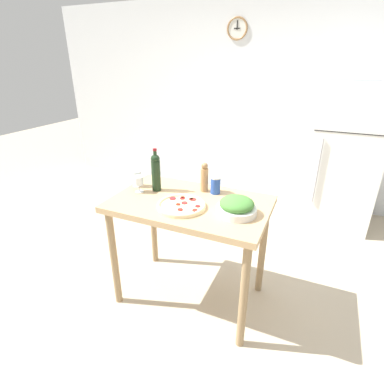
{
  "coord_description": "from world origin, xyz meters",
  "views": [
    {
      "loc": [
        0.82,
        -1.82,
        1.86
      ],
      "look_at": [
        0.0,
        0.04,
        0.95
      ],
      "focal_mm": 28.0,
      "sensor_mm": 36.0,
      "label": 1
    }
  ],
  "objects_px": {
    "wine_glass_far": "(136,176)",
    "homemade_pizza": "(181,205)",
    "pepper_mill": "(204,178)",
    "salt_canister": "(215,185)",
    "wine_glass_near": "(139,181)",
    "refrigerator": "(344,158)",
    "wine_bottle": "(156,172)",
    "salad_bowl": "(237,207)"
  },
  "relations": [
    {
      "from": "wine_bottle",
      "to": "wine_glass_far",
      "type": "distance_m",
      "value": 0.2
    },
    {
      "from": "wine_bottle",
      "to": "salt_canister",
      "type": "height_order",
      "value": "wine_bottle"
    },
    {
      "from": "pepper_mill",
      "to": "homemade_pizza",
      "type": "relative_size",
      "value": 0.68
    },
    {
      "from": "wine_bottle",
      "to": "wine_glass_near",
      "type": "xyz_separation_m",
      "value": [
        -0.11,
        -0.09,
        -0.07
      ]
    },
    {
      "from": "wine_glass_far",
      "to": "pepper_mill",
      "type": "xyz_separation_m",
      "value": [
        0.55,
        0.13,
        0.02
      ]
    },
    {
      "from": "refrigerator",
      "to": "pepper_mill",
      "type": "xyz_separation_m",
      "value": [
        -1.06,
        -1.7,
        0.19
      ]
    },
    {
      "from": "wine_glass_far",
      "to": "pepper_mill",
      "type": "bearing_deg",
      "value": 13.46
    },
    {
      "from": "wine_glass_far",
      "to": "salt_canister",
      "type": "height_order",
      "value": "salt_canister"
    },
    {
      "from": "pepper_mill",
      "to": "wine_glass_near",
      "type": "bearing_deg",
      "value": -154.23
    },
    {
      "from": "refrigerator",
      "to": "wine_bottle",
      "type": "height_order",
      "value": "refrigerator"
    },
    {
      "from": "wine_bottle",
      "to": "salad_bowl",
      "type": "distance_m",
      "value": 0.72
    },
    {
      "from": "salad_bowl",
      "to": "homemade_pizza",
      "type": "height_order",
      "value": "salad_bowl"
    },
    {
      "from": "salt_canister",
      "to": "salad_bowl",
      "type": "bearing_deg",
      "value": -46.99
    },
    {
      "from": "wine_glass_near",
      "to": "wine_glass_far",
      "type": "distance_m",
      "value": 0.12
    },
    {
      "from": "wine_bottle",
      "to": "pepper_mill",
      "type": "height_order",
      "value": "wine_bottle"
    },
    {
      "from": "homemade_pizza",
      "to": "salt_canister",
      "type": "bearing_deg",
      "value": 67.27
    },
    {
      "from": "wine_glass_near",
      "to": "salad_bowl",
      "type": "height_order",
      "value": "wine_glass_near"
    },
    {
      "from": "wine_bottle",
      "to": "homemade_pizza",
      "type": "xyz_separation_m",
      "value": [
        0.31,
        -0.2,
        -0.14
      ]
    },
    {
      "from": "homemade_pizza",
      "to": "refrigerator",
      "type": "bearing_deg",
      "value": 61.57
    },
    {
      "from": "salad_bowl",
      "to": "pepper_mill",
      "type": "bearing_deg",
      "value": 141.7
    },
    {
      "from": "wine_glass_near",
      "to": "salad_bowl",
      "type": "xyz_separation_m",
      "value": [
        0.81,
        -0.05,
        -0.03
      ]
    },
    {
      "from": "wine_glass_near",
      "to": "refrigerator",
      "type": "bearing_deg",
      "value": 51.65
    },
    {
      "from": "wine_glass_far",
      "to": "homemade_pizza",
      "type": "bearing_deg",
      "value": -21.88
    },
    {
      "from": "pepper_mill",
      "to": "salad_bowl",
      "type": "distance_m",
      "value": 0.44
    },
    {
      "from": "wine_bottle",
      "to": "homemade_pizza",
      "type": "distance_m",
      "value": 0.4
    },
    {
      "from": "refrigerator",
      "to": "pepper_mill",
      "type": "distance_m",
      "value": 2.01
    },
    {
      "from": "wine_glass_near",
      "to": "salt_canister",
      "type": "height_order",
      "value": "salt_canister"
    },
    {
      "from": "pepper_mill",
      "to": "salt_canister",
      "type": "bearing_deg",
      "value": -3.32
    },
    {
      "from": "salt_canister",
      "to": "wine_glass_far",
      "type": "bearing_deg",
      "value": -168.95
    },
    {
      "from": "wine_glass_far",
      "to": "salt_canister",
      "type": "distance_m",
      "value": 0.65
    },
    {
      "from": "wine_glass_near",
      "to": "pepper_mill",
      "type": "distance_m",
      "value": 0.52
    },
    {
      "from": "refrigerator",
      "to": "salt_canister",
      "type": "bearing_deg",
      "value": -119.46
    },
    {
      "from": "wine_glass_far",
      "to": "homemade_pizza",
      "type": "relative_size",
      "value": 0.37
    },
    {
      "from": "wine_glass_near",
      "to": "wine_glass_far",
      "type": "xyz_separation_m",
      "value": [
        -0.08,
        0.09,
        0.0
      ]
    },
    {
      "from": "homemade_pizza",
      "to": "wine_glass_near",
      "type": "bearing_deg",
      "value": 165.41
    },
    {
      "from": "refrigerator",
      "to": "salt_canister",
      "type": "height_order",
      "value": "refrigerator"
    },
    {
      "from": "wine_glass_near",
      "to": "pepper_mill",
      "type": "bearing_deg",
      "value": 25.77
    },
    {
      "from": "wine_glass_near",
      "to": "salt_canister",
      "type": "relative_size",
      "value": 0.95
    },
    {
      "from": "wine_bottle",
      "to": "pepper_mill",
      "type": "distance_m",
      "value": 0.38
    },
    {
      "from": "wine_glass_near",
      "to": "wine_glass_far",
      "type": "height_order",
      "value": "same"
    },
    {
      "from": "wine_glass_near",
      "to": "homemade_pizza",
      "type": "relative_size",
      "value": 0.37
    },
    {
      "from": "wine_bottle",
      "to": "homemade_pizza",
      "type": "bearing_deg",
      "value": -32.08
    }
  ]
}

